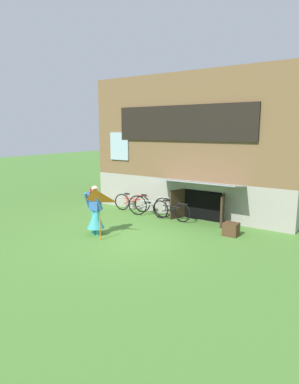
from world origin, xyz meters
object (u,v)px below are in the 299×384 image
Objects in this scene: bicycle_black at (171,211)px; wooden_crate at (231,229)px; person at (95,214)px; bicycle_red at (132,202)px; bicycle_silver at (150,206)px; kite at (94,201)px.

wooden_crate is (2.39, -0.50, -0.15)m from bicycle_black.
bicycle_red is at bearing 117.45° from person.
person is 0.98× the size of bicycle_black.
bicycle_silver is at bearing 170.69° from wooden_crate.
bicycle_silver is 3.97× the size of wooden_crate.
bicycle_silver is at bearing 97.92° from person.
wooden_crate is at bearing -21.91° from bicycle_silver.
wooden_crate is at bearing -20.88° from bicycle_red.
kite is 3.81m from bicycle_red.
bicycle_silver is (-0.91, 0.04, 0.04)m from bicycle_black.
bicycle_silver is 1.15× the size of bicycle_red.
kite reaches higher than bicycle_red.
person is 2.93m from bicycle_black.
person is at bearing -83.98° from bicycle_red.
kite is at bearing -100.10° from bicycle_black.
bicycle_black is 0.90× the size of bicycle_silver.
bicycle_black reaches higher than wooden_crate.
bicycle_red is at bearing 110.57° from kite.
person reaches higher than bicycle_silver.
bicycle_black is (1.06, 2.72, -0.29)m from person.
person reaches higher than kite.
person is 1.03× the size of kite.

